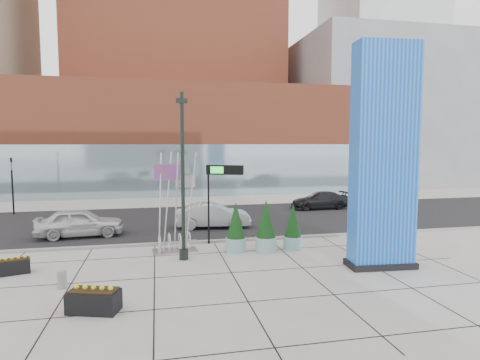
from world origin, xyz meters
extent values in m
plane|color=#9E9991|center=(0.00, 0.00, 0.00)|extent=(160.00, 160.00, 0.00)
cube|color=black|center=(0.00, 10.00, 0.01)|extent=(80.00, 12.00, 0.02)
cube|color=gray|center=(0.00, 4.00, 0.06)|extent=(80.00, 0.30, 0.12)
cube|color=#AC4D32|center=(1.00, 27.00, 5.50)|extent=(34.00, 10.00, 11.00)
cube|color=#8CA5B2|center=(1.00, 22.20, 2.50)|extent=(34.00, 0.60, 5.00)
cube|color=slate|center=(26.00, 32.00, 9.00)|extent=(20.00, 18.00, 18.00)
cube|color=#B2B7BC|center=(36.00, 48.00, 27.50)|extent=(16.00, 16.00, 55.00)
cube|color=#0B42B3|center=(7.23, -1.51, 4.59)|extent=(2.61, 1.20, 9.18)
cube|color=black|center=(7.23, -1.51, 0.13)|extent=(2.83, 1.42, 0.25)
cylinder|color=black|center=(-0.73, 1.25, 3.67)|extent=(0.16, 0.16, 7.33)
cylinder|color=black|center=(-0.73, 1.25, 0.23)|extent=(0.40, 0.40, 0.46)
cube|color=black|center=(-0.73, 1.25, 6.97)|extent=(0.50, 0.32, 0.20)
cube|color=silver|center=(-1.07, 2.71, 0.03)|extent=(2.17, 1.23, 0.06)
cylinder|color=silver|center=(-1.73, 2.52, 2.37)|extent=(0.07, 0.07, 4.75)
cylinder|color=silver|center=(-1.35, 2.85, 2.37)|extent=(0.07, 0.07, 4.75)
cylinder|color=silver|center=(-0.97, 2.62, 2.37)|extent=(0.07, 0.07, 4.75)
cylinder|color=silver|center=(-0.55, 2.90, 2.37)|extent=(0.07, 0.07, 4.75)
cylinder|color=silver|center=(-0.31, 2.47, 2.37)|extent=(0.07, 0.07, 4.75)
torus|color=silver|center=(-1.78, 2.62, 0.46)|extent=(0.14, 0.87, 0.86)
torus|color=silver|center=(-1.31, 2.81, 0.46)|extent=(0.14, 0.87, 0.86)
torus|color=silver|center=(-0.83, 2.62, 0.46)|extent=(0.14, 0.87, 0.86)
torus|color=silver|center=(-0.36, 2.81, 0.46)|extent=(0.14, 0.87, 0.86)
cube|color=red|center=(-1.35, 2.71, 3.80)|extent=(1.23, 0.26, 0.76)
cube|color=silver|center=(-0.50, 2.81, 3.32)|extent=(0.95, 0.06, 0.57)
cylinder|color=gray|center=(-5.21, -1.44, 0.32)|extent=(0.33, 0.33, 0.64)
cylinder|color=black|center=(0.72, 3.80, 2.00)|extent=(0.10, 0.10, 4.00)
cube|color=black|center=(1.58, 3.80, 3.81)|extent=(1.81, 0.92, 0.48)
cube|color=#19D833|center=(1.20, 3.70, 3.81)|extent=(0.62, 0.29, 0.33)
cylinder|color=#85B3B1|center=(4.60, 1.96, 0.31)|extent=(0.90, 0.90, 0.63)
cylinder|color=black|center=(4.60, 1.96, 0.63)|extent=(0.83, 0.83, 0.05)
cone|color=black|center=(4.60, 1.96, 1.44)|extent=(0.81, 0.81, 1.62)
cylinder|color=#85B3B1|center=(3.20, 1.80, 0.35)|extent=(1.00, 1.00, 0.70)
cylinder|color=black|center=(3.20, 1.80, 0.70)|extent=(0.92, 0.92, 0.06)
cone|color=black|center=(3.20, 1.80, 1.60)|extent=(0.90, 0.90, 1.80)
cylinder|color=#85B3B1|center=(1.80, 2.09, 0.33)|extent=(0.95, 0.95, 0.67)
cylinder|color=black|center=(1.80, 2.09, 0.67)|extent=(0.88, 0.88, 0.06)
cone|color=black|center=(1.80, 2.09, 1.52)|extent=(0.86, 0.86, 1.72)
cube|color=black|center=(-7.50, 0.66, 0.27)|extent=(1.38, 0.97, 0.54)
cube|color=black|center=(-7.50, 0.66, 0.56)|extent=(1.27, 0.85, 0.05)
cube|color=black|center=(-3.80, -3.77, 0.33)|extent=(1.68, 1.18, 0.65)
cube|color=black|center=(-3.80, -3.77, 0.67)|extent=(1.54, 1.05, 0.07)
imported|color=silver|center=(-6.03, 6.75, 0.78)|extent=(4.73, 2.25, 1.56)
imported|color=#B8BCC1|center=(1.46, 7.58, 0.74)|extent=(4.63, 1.93, 1.49)
imported|color=black|center=(10.60, 12.77, 0.66)|extent=(4.59, 1.89, 1.33)
cylinder|color=black|center=(-12.00, 15.00, 1.60)|extent=(0.12, 0.12, 3.20)
imported|color=black|center=(-12.00, 15.00, 3.65)|extent=(0.15, 0.18, 0.90)
camera|label=1|loc=(-1.84, -16.30, 5.18)|focal=30.00mm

